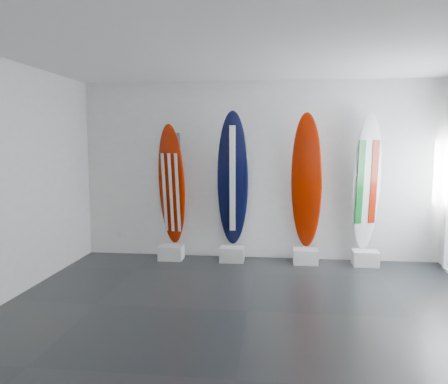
# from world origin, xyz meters

# --- Properties ---
(floor) EXTENTS (6.00, 6.00, 0.00)m
(floor) POSITION_xyz_m (0.00, 0.00, 0.00)
(floor) COLOR black
(floor) RESTS_ON ground
(ceiling) EXTENTS (6.00, 6.00, 0.00)m
(ceiling) POSITION_xyz_m (0.00, 0.00, 3.00)
(ceiling) COLOR white
(ceiling) RESTS_ON wall_back
(wall_back) EXTENTS (6.00, 0.00, 6.00)m
(wall_back) POSITION_xyz_m (0.00, 2.50, 1.50)
(wall_back) COLOR silver
(wall_back) RESTS_ON ground
(wall_front) EXTENTS (6.00, 0.00, 6.00)m
(wall_front) POSITION_xyz_m (0.00, -2.50, 1.50)
(wall_front) COLOR silver
(wall_front) RESTS_ON ground
(wall_left) EXTENTS (0.00, 5.00, 5.00)m
(wall_left) POSITION_xyz_m (-3.00, 0.00, 1.50)
(wall_left) COLOR silver
(wall_left) RESTS_ON ground
(display_block_usa) EXTENTS (0.40, 0.30, 0.24)m
(display_block_usa) POSITION_xyz_m (-1.44, 2.18, 0.12)
(display_block_usa) COLOR white
(display_block_usa) RESTS_ON floor
(surfboard_usa) EXTENTS (0.50, 0.38, 2.05)m
(surfboard_usa) POSITION_xyz_m (-1.44, 2.28, 1.26)
(surfboard_usa) COLOR #8B1300
(surfboard_usa) RESTS_ON display_block_usa
(display_block_navy) EXTENTS (0.40, 0.30, 0.24)m
(display_block_navy) POSITION_xyz_m (-0.40, 2.18, 0.12)
(display_block_navy) COLOR white
(display_block_navy) RESTS_ON floor
(surfboard_navy) EXTENTS (0.54, 0.42, 2.26)m
(surfboard_navy) POSITION_xyz_m (-0.40, 2.28, 1.36)
(surfboard_navy) COLOR black
(surfboard_navy) RESTS_ON display_block_navy
(display_block_swiss) EXTENTS (0.40, 0.30, 0.24)m
(display_block_swiss) POSITION_xyz_m (0.81, 2.18, 0.12)
(display_block_swiss) COLOR white
(display_block_swiss) RESTS_ON floor
(surfboard_swiss) EXTENTS (0.55, 0.38, 2.22)m
(surfboard_swiss) POSITION_xyz_m (0.81, 2.28, 1.35)
(surfboard_swiss) COLOR #8B1300
(surfboard_swiss) RESTS_ON display_block_swiss
(display_block_italy) EXTENTS (0.40, 0.30, 0.24)m
(display_block_italy) POSITION_xyz_m (1.76, 2.18, 0.12)
(display_block_italy) COLOR white
(display_block_italy) RESTS_ON floor
(surfboard_italy) EXTENTS (0.54, 0.36, 2.21)m
(surfboard_italy) POSITION_xyz_m (1.76, 2.28, 1.34)
(surfboard_italy) COLOR silver
(surfboard_italy) RESTS_ON display_block_italy
(wall_outlet) EXTENTS (0.09, 0.02, 0.13)m
(wall_outlet) POSITION_xyz_m (-2.45, 2.48, 0.35)
(wall_outlet) COLOR silver
(wall_outlet) RESTS_ON wall_back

